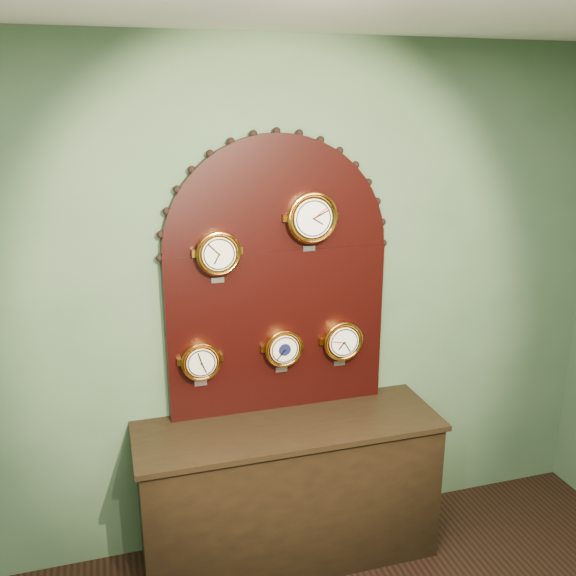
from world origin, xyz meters
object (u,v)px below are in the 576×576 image
object	(u,v)px
roman_clock	(218,253)
shop_counter	(289,494)
arabic_clock	(312,217)
hygrometer	(201,361)
barometer	(283,348)
tide_clock	(342,340)
display_board	(277,269)

from	to	relation	value
roman_clock	shop_counter	bearing A→B (deg)	-25.23
roman_clock	arabic_clock	size ratio (longest dim) A/B	0.87
hygrometer	barometer	world-z (taller)	barometer
barometer	tide_clock	size ratio (longest dim) A/B	0.94
display_board	roman_clock	xyz separation A→B (m)	(-0.33, -0.07, 0.13)
hygrometer	tide_clock	xyz separation A→B (m)	(0.79, -0.00, 0.03)
hygrometer	tide_clock	world-z (taller)	tide_clock
shop_counter	hygrometer	world-z (taller)	hygrometer
hygrometer	tide_clock	bearing A→B (deg)	-0.03
shop_counter	display_board	xyz separation A→B (m)	(0.00, 0.22, 1.23)
shop_counter	display_board	bearing A→B (deg)	90.00
shop_counter	barometer	xyz separation A→B (m)	(0.01, 0.15, 0.81)
barometer	roman_clock	bearing A→B (deg)	-179.95
display_board	hygrometer	bearing A→B (deg)	-171.35
shop_counter	arabic_clock	bearing A→B (deg)	42.63
display_board	barometer	world-z (taller)	display_board
display_board	roman_clock	bearing A→B (deg)	-168.43
shop_counter	barometer	world-z (taller)	barometer
arabic_clock	display_board	bearing A→B (deg)	157.77
hygrometer	arabic_clock	bearing A→B (deg)	-0.14
display_board	arabic_clock	bearing A→B (deg)	-22.23
tide_clock	shop_counter	bearing A→B (deg)	-156.47
tide_clock	roman_clock	bearing A→B (deg)	-180.00
roman_clock	hygrometer	size ratio (longest dim) A/B	1.07
shop_counter	roman_clock	xyz separation A→B (m)	(-0.33, 0.15, 1.35)
shop_counter	tide_clock	distance (m)	0.90
arabic_clock	tide_clock	xyz separation A→B (m)	(0.19, 0.00, -0.70)
roman_clock	arabic_clock	world-z (taller)	arabic_clock
barometer	display_board	bearing A→B (deg)	100.14
shop_counter	display_board	world-z (taller)	display_board
roman_clock	barometer	bearing A→B (deg)	0.05
shop_counter	roman_clock	world-z (taller)	roman_clock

